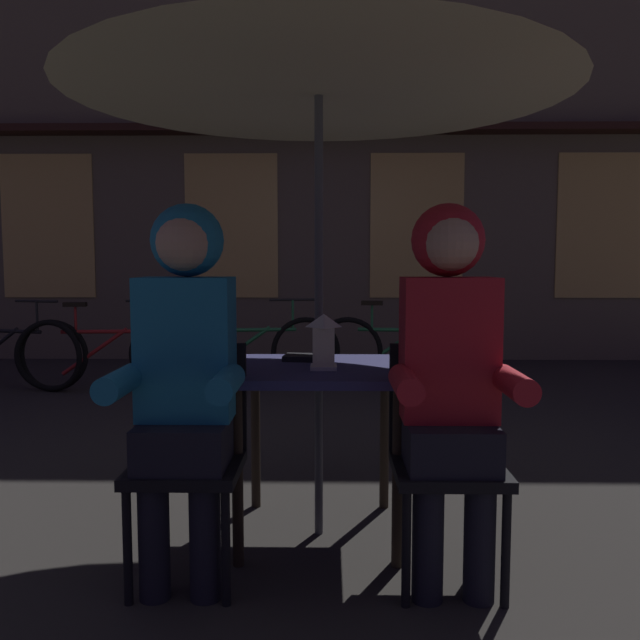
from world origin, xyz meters
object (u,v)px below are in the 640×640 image
object	(u,v)px
bicycle_second	(108,353)
bicycle_fourth	(402,351)
bicycle_third	(251,351)
book	(306,358)
chair_right	(445,448)
chair_left	(190,447)
lantern	(324,340)
person_left_hooded	(185,355)
person_right_hooded	(450,356)
bicycle_nearest	(2,352)
cafe_table	(319,389)
patio_umbrella	(319,48)

from	to	relation	value
bicycle_second	bicycle_fourth	size ratio (longest dim) A/B	1.00
bicycle_third	book	world-z (taller)	bicycle_third
chair_right	bicycle_fourth	world-z (taller)	chair_right
chair_left	bicycle_second	size ratio (longest dim) A/B	0.52
lantern	book	bearing A→B (deg)	108.38
lantern	bicycle_second	xyz separation A→B (m)	(-2.01, 3.24, -0.51)
person_left_hooded	bicycle_third	bearing A→B (deg)	93.19
chair_right	bicycle_third	bearing A→B (deg)	107.54
bicycle_third	person_right_hooded	bearing A→B (deg)	-72.71
bicycle_second	book	bearing A→B (deg)	-57.26
chair_right	bicycle_nearest	world-z (taller)	chair_right
cafe_table	chair_left	distance (m)	0.62
cafe_table	lantern	bearing A→B (deg)	-74.38
patio_umbrella	bicycle_second	bearing A→B (deg)	122.13
person_left_hooded	book	bearing A→B (deg)	54.63
book	chair_right	bearing A→B (deg)	-38.25
person_left_hooded	bicycle_third	size ratio (longest dim) A/B	0.84
chair_right	person_right_hooded	world-z (taller)	person_right_hooded
cafe_table	chair_left	size ratio (longest dim) A/B	0.85
person_right_hooded	chair_right	bearing A→B (deg)	90.00
chair_right	bicycle_fourth	size ratio (longest dim) A/B	0.52
person_left_hooded	book	xyz separation A→B (m)	(0.42, 0.59, -0.09)
cafe_table	book	size ratio (longest dim) A/B	3.70
patio_umbrella	person_right_hooded	distance (m)	1.37
cafe_table	chair_left	world-z (taller)	chair_left
lantern	bicycle_second	distance (m)	3.84
person_right_hooded	bicycle_fourth	size ratio (longest dim) A/B	0.84
cafe_table	patio_umbrella	xyz separation A→B (m)	(0.00, 0.00, 1.42)
patio_umbrella	person_left_hooded	size ratio (longest dim) A/B	1.65
bicycle_fourth	book	bearing A→B (deg)	-103.83
person_right_hooded	bicycle_fourth	world-z (taller)	person_right_hooded
cafe_table	chair_right	xyz separation A→B (m)	(0.48, -0.37, -0.15)
bicycle_nearest	bicycle_second	distance (m)	1.01
lantern	cafe_table	bearing A→B (deg)	105.62
chair_left	person_right_hooded	distance (m)	1.03
bicycle_third	bicycle_fourth	world-z (taller)	same
bicycle_fourth	cafe_table	bearing A→B (deg)	-102.20
bicycle_second	chair_left	bearing A→B (deg)	-66.91
chair_right	bicycle_nearest	size ratio (longest dim) A/B	0.53
bicycle_third	book	distance (m)	3.25
cafe_table	person_left_hooded	world-z (taller)	person_left_hooded
patio_umbrella	bicycle_fourth	size ratio (longest dim) A/B	1.38
chair_left	person_left_hooded	bearing A→B (deg)	-90.00
chair_left	patio_umbrella	bearing A→B (deg)	37.55
cafe_table	bicycle_nearest	distance (m)	4.40
cafe_table	bicycle_second	world-z (taller)	bicycle_second
chair_right	person_left_hooded	bearing A→B (deg)	-176.61
patio_umbrella	chair_left	distance (m)	1.68
bicycle_nearest	bicycle_second	bearing A→B (deg)	-3.03
chair_left	bicycle_third	distance (m)	3.71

